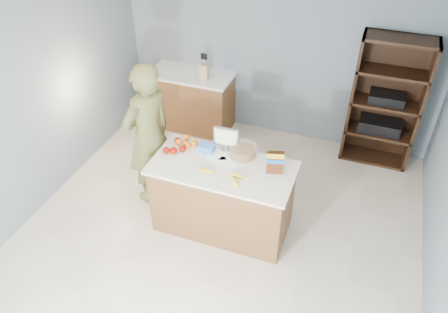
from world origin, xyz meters
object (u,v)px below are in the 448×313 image
(counter_peninsula, at_px, (222,200))
(shelving_unit, at_px, (385,104))
(tv, at_px, (226,138))
(cereal_box, at_px, (275,161))
(person, at_px, (148,136))

(counter_peninsula, bearing_deg, shelving_unit, 52.89)
(tv, distance_m, cereal_box, 0.65)
(shelving_unit, xyz_separation_m, tv, (-1.62, -1.74, 0.19))
(shelving_unit, xyz_separation_m, person, (-2.56, -1.82, 0.05))
(shelving_unit, bearing_deg, cereal_box, -117.21)
(tv, bearing_deg, counter_peninsula, -77.18)
(person, relative_size, tv, 6.47)
(counter_peninsula, distance_m, cereal_box, 0.85)
(counter_peninsula, distance_m, shelving_unit, 2.61)
(counter_peninsula, xyz_separation_m, cereal_box, (0.55, 0.10, 0.64))
(person, xyz_separation_m, cereal_box, (1.56, -0.13, 0.14))
(cereal_box, bearing_deg, tv, 161.40)
(tv, bearing_deg, cereal_box, -18.60)
(counter_peninsula, bearing_deg, cereal_box, 10.29)
(cereal_box, bearing_deg, counter_peninsula, -169.71)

